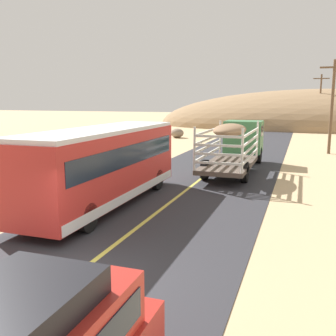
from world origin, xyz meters
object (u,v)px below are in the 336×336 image
at_px(boulder_mid_field, 177,133).
at_px(power_pole_mid, 332,104).
at_px(power_pole_far, 320,100).
at_px(bus, 104,164).
at_px(livestock_truck, 239,140).

bearing_deg(boulder_mid_field, power_pole_mid, -28.49).
bearing_deg(power_pole_far, power_pole_mid, -90.00).
bearing_deg(power_pole_mid, power_pole_far, 90.00).
distance_m(bus, power_pole_far, 47.61).
xyz_separation_m(power_pole_far, boulder_mid_field, (-15.80, -18.06, -3.72)).
bearing_deg(bus, power_pole_far, 78.12).
relative_size(bus, power_pole_mid, 1.34).
xyz_separation_m(livestock_truck, boulder_mid_field, (-9.84, 17.57, -1.26)).
distance_m(livestock_truck, power_pole_far, 36.21).
xyz_separation_m(livestock_truck, bus, (-3.83, -10.90, -0.04)).
relative_size(livestock_truck, power_pole_far, 1.22).
bearing_deg(livestock_truck, boulder_mid_field, 119.26).
height_order(power_pole_mid, power_pole_far, power_pole_far).
distance_m(bus, power_pole_mid, 22.29).
distance_m(power_pole_far, boulder_mid_field, 24.28).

